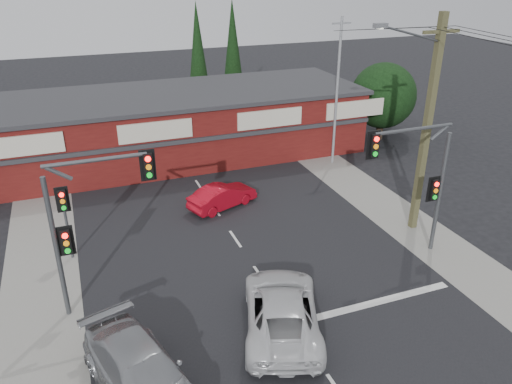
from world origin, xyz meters
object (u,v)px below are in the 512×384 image
object	(u,v)px
silver_suv	(141,374)
red_sedan	(222,196)
shop_building	(161,126)
utility_pole	(426,121)
white_suv	(282,310)

from	to	relation	value
silver_suv	red_sedan	world-z (taller)	silver_suv
red_sedan	shop_building	bearing A→B (deg)	-11.60
silver_suv	utility_pole	distance (m)	15.74
red_sedan	silver_suv	bearing A→B (deg)	130.54
silver_suv	shop_building	bearing A→B (deg)	60.49
shop_building	utility_pole	bearing A→B (deg)	-56.24
utility_pole	shop_building	bearing A→B (deg)	123.76
white_suv	silver_suv	xyz separation A→B (m)	(-5.07, -1.25, 0.01)
silver_suv	utility_pole	xyz separation A→B (m)	(13.90, 5.76, 4.62)
red_sedan	utility_pole	bearing A→B (deg)	-145.69
white_suv	shop_building	bearing A→B (deg)	-68.26
white_suv	red_sedan	distance (m)	9.97
shop_building	utility_pole	size ratio (longest dim) A/B	2.73
shop_building	utility_pole	world-z (taller)	utility_pole
silver_suv	shop_building	world-z (taller)	shop_building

